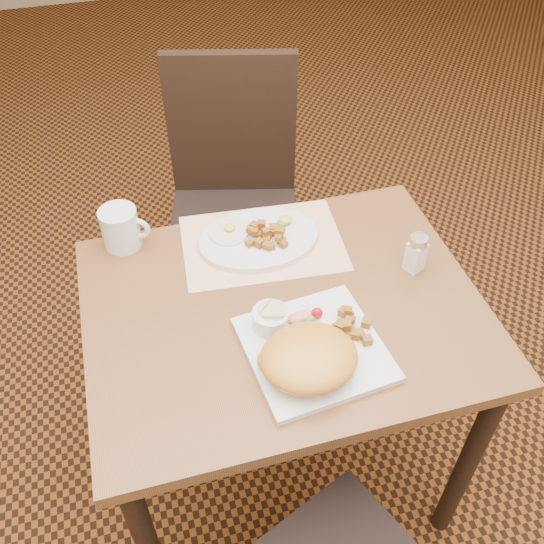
{
  "coord_description": "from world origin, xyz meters",
  "views": [
    {
      "loc": [
        -0.27,
        -0.88,
        1.78
      ],
      "look_at": [
        -0.02,
        0.05,
        0.82
      ],
      "focal_mm": 40.0,
      "sensor_mm": 36.0,
      "label": 1
    }
  ],
  "objects_px": {
    "chair_far": "(233,191)",
    "plate_square": "(314,349)",
    "salt_shaker": "(416,253)",
    "plate_oval": "(259,239)",
    "coffee_mug": "(121,228)",
    "table": "(284,336)"
  },
  "relations": [
    {
      "from": "chair_far",
      "to": "plate_square",
      "type": "bearing_deg",
      "value": 103.45
    },
    {
      "from": "plate_oval",
      "to": "table",
      "type": "bearing_deg",
      "value": -89.71
    },
    {
      "from": "plate_oval",
      "to": "coffee_mug",
      "type": "bearing_deg",
      "value": 165.65
    },
    {
      "from": "chair_far",
      "to": "coffee_mug",
      "type": "xyz_separation_m",
      "value": [
        -0.37,
        -0.41,
        0.26
      ]
    },
    {
      "from": "salt_shaker",
      "to": "chair_far",
      "type": "bearing_deg",
      "value": 113.4
    },
    {
      "from": "table",
      "to": "chair_far",
      "type": "bearing_deg",
      "value": 87.05
    },
    {
      "from": "plate_square",
      "to": "coffee_mug",
      "type": "height_order",
      "value": "coffee_mug"
    },
    {
      "from": "plate_square",
      "to": "plate_oval",
      "type": "distance_m",
      "value": 0.37
    },
    {
      "from": "plate_square",
      "to": "salt_shaker",
      "type": "bearing_deg",
      "value": 29.57
    },
    {
      "from": "table",
      "to": "coffee_mug",
      "type": "xyz_separation_m",
      "value": [
        -0.33,
        0.31,
        0.16
      ]
    },
    {
      "from": "chair_far",
      "to": "salt_shaker",
      "type": "xyz_separation_m",
      "value": [
        0.3,
        -0.69,
        0.26
      ]
    },
    {
      "from": "salt_shaker",
      "to": "coffee_mug",
      "type": "xyz_separation_m",
      "value": [
        -0.66,
        0.28,
        0.0
      ]
    },
    {
      "from": "salt_shaker",
      "to": "coffee_mug",
      "type": "bearing_deg",
      "value": 157.44
    },
    {
      "from": "chair_far",
      "to": "salt_shaker",
      "type": "bearing_deg",
      "value": 127.66
    },
    {
      "from": "table",
      "to": "salt_shaker",
      "type": "bearing_deg",
      "value": 5.85
    },
    {
      "from": "plate_oval",
      "to": "salt_shaker",
      "type": "relative_size",
      "value": 3.05
    },
    {
      "from": "plate_square",
      "to": "plate_oval",
      "type": "xyz_separation_m",
      "value": [
        -0.03,
        0.37,
        0.0
      ]
    },
    {
      "from": "coffee_mug",
      "to": "plate_oval",
      "type": "bearing_deg",
      "value": -14.35
    },
    {
      "from": "table",
      "to": "plate_square",
      "type": "relative_size",
      "value": 3.21
    },
    {
      "from": "table",
      "to": "coffee_mug",
      "type": "relative_size",
      "value": 7.52
    },
    {
      "from": "table",
      "to": "plate_oval",
      "type": "height_order",
      "value": "plate_oval"
    },
    {
      "from": "table",
      "to": "plate_oval",
      "type": "relative_size",
      "value": 2.96
    }
  ]
}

